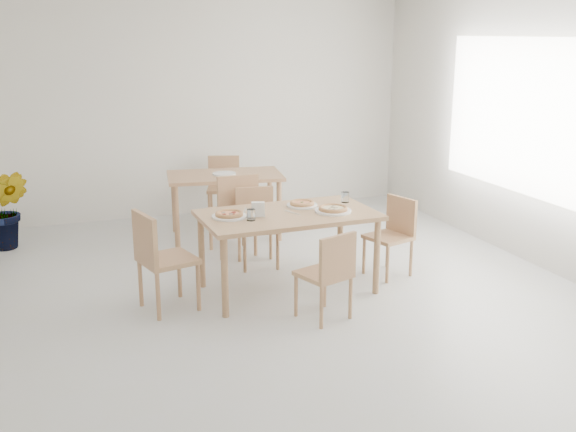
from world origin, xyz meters
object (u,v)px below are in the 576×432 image
object	(u,v)px
pizza_margherita	(302,203)
second_table	(225,182)
plate_mushroom	(333,211)
plate_margherita	(302,205)
plate_pepperoni	(229,216)
tumbler_b	(345,197)
plate_empty	(224,174)
chair_north	(256,221)
potted_plant	(6,210)
main_table	(288,221)
chair_west	(159,254)
chair_east	(394,230)
pizza_mushroom	(333,208)
napkin_holder	(258,210)
chair_south	(329,270)
chair_back_n	(224,183)
pizza_pepperoni	(229,214)
tumbler_a	(251,215)

from	to	relation	value
pizza_margherita	second_table	size ratio (longest dim) A/B	0.17
pizza_margherita	plate_mushroom	bearing A→B (deg)	-55.55
plate_margherita	plate_pepperoni	size ratio (longest dim) A/B	0.94
tumbler_b	plate_empty	distance (m)	1.85
chair_north	plate_mushroom	world-z (taller)	chair_north
plate_empty	potted_plant	xyz separation A→B (m)	(-2.39, 0.38, -0.31)
main_table	potted_plant	world-z (taller)	potted_plant
chair_north	chair_west	xyz separation A→B (m)	(-1.15, -0.90, 0.05)
chair_east	pizza_margherita	distance (m)	1.00
pizza_mushroom	napkin_holder	bearing A→B (deg)	176.46
tumbler_b	plate_empty	world-z (taller)	tumbler_b
pizza_mushroom	chair_south	bearing A→B (deg)	-115.41
chair_west	plate_pepperoni	bearing A→B (deg)	-94.98
plate_pepperoni	chair_west	bearing A→B (deg)	-170.21
chair_north	plate_mushroom	bearing A→B (deg)	-57.49
potted_plant	chair_west	bearing A→B (deg)	-60.65
main_table	second_table	distance (m)	1.89
plate_margherita	chair_back_n	size ratio (longest dim) A/B	0.36
pizza_pepperoni	plate_mushroom	bearing A→B (deg)	-8.15
chair_west	plate_margherita	xyz separation A→B (m)	(1.41, 0.26, 0.25)
plate_pepperoni	pizza_mushroom	world-z (taller)	pizza_mushroom
chair_north	potted_plant	distance (m)	2.84
plate_pepperoni	pizza_mushroom	xyz separation A→B (m)	(0.95, -0.14, 0.02)
tumbler_a	plate_empty	xyz separation A→B (m)	(0.27, 1.99, -0.04)
plate_margherita	napkin_holder	distance (m)	0.57
plate_pepperoni	chair_back_n	world-z (taller)	chair_back_n
chair_east	pizza_margherita	world-z (taller)	pizza_margherita
main_table	plate_mushroom	distance (m)	0.43
chair_west	napkin_holder	xyz separation A→B (m)	(0.90, 0.02, 0.30)
pizza_margherita	chair_back_n	bearing A→B (deg)	93.19
chair_west	potted_plant	distance (m)	2.67
pizza_pepperoni	tumbler_b	distance (m)	1.21
pizza_pepperoni	potted_plant	size ratio (longest dim) A/B	0.33
tumbler_a	plate_pepperoni	bearing A→B (deg)	134.20
chair_west	napkin_holder	size ratio (longest dim) A/B	6.25
chair_east	pizza_mushroom	distance (m)	0.83
chair_east	pizza_pepperoni	bearing A→B (deg)	-105.80
chair_south	plate_margherita	size ratio (longest dim) A/B	2.63
chair_back_n	pizza_margherita	bearing A→B (deg)	-68.93
plate_pepperoni	chair_back_n	distance (m)	2.69
tumbler_b	plate_pepperoni	bearing A→B (deg)	-172.73
tumbler_a	chair_north	bearing A→B (deg)	70.36
chair_north	potted_plant	size ratio (longest dim) A/B	0.90
pizza_pepperoni	napkin_holder	bearing A→B (deg)	-20.90
main_table	napkin_holder	world-z (taller)	napkin_holder
tumbler_a	potted_plant	world-z (taller)	potted_plant
chair_north	pizza_pepperoni	bearing A→B (deg)	-115.73
plate_margherita	plate_empty	bearing A→B (deg)	100.87
plate_pepperoni	pizza_margherita	world-z (taller)	pizza_margherita
pizza_pepperoni	chair_north	bearing A→B (deg)	57.92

